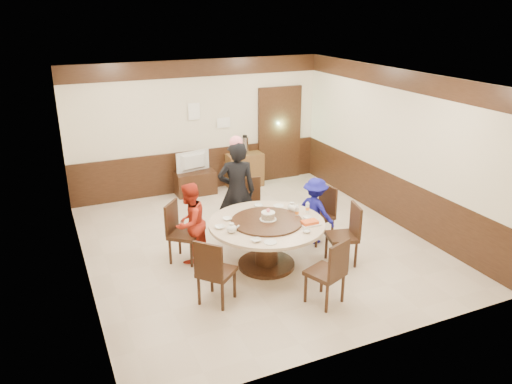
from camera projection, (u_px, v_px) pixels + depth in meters
name	position (u px, v px, depth m)	size (l,w,h in m)	color
room	(256.00, 184.00, 8.16)	(6.00, 6.04, 2.84)	beige
banquet_table	(267.00, 235.00, 7.63)	(1.77, 1.77, 0.78)	black
chair_0	(319.00, 224.00, 8.56)	(0.52, 0.52, 0.97)	black
chair_1	(251.00, 216.00, 8.89)	(0.51, 0.52, 0.97)	black
chair_2	(184.00, 243.00, 7.90)	(0.62, 0.62, 0.97)	black
chair_3	(216.00, 282.00, 6.78)	(0.62, 0.62, 0.97)	black
chair_4	(326.00, 283.00, 6.76)	(0.57, 0.58, 0.97)	black
chair_5	(343.00, 245.00, 7.82)	(0.54, 0.53, 0.97)	black
person_standing	(237.00, 192.00, 8.43)	(0.64, 0.42, 1.76)	black
person_red	(190.00, 223.00, 7.78)	(0.63, 0.49, 1.29)	#AE2817
person_blue	(315.00, 211.00, 8.43)	(0.74, 0.43, 1.15)	navy
birthday_cake	(268.00, 216.00, 7.55)	(0.26, 0.26, 0.18)	white
teapot_left	(232.00, 229.00, 7.19)	(0.17, 0.15, 0.13)	white
teapot_right	(292.00, 207.00, 7.95)	(0.17, 0.15, 0.13)	white
bowl_0	(227.00, 219.00, 7.63)	(0.14, 0.14, 0.03)	white
bowl_1	(307.00, 231.00, 7.21)	(0.12, 0.12, 0.04)	white
bowl_2	(256.00, 240.00, 6.94)	(0.14, 0.14, 0.03)	white
bowl_3	(307.00, 218.00, 7.66)	(0.12, 0.12, 0.04)	white
bowl_4	(220.00, 227.00, 7.34)	(0.15, 0.15, 0.04)	white
bowl_5	(259.00, 206.00, 8.10)	(0.15, 0.15, 0.05)	white
saucer_near	(270.00, 242.00, 6.90)	(0.18, 0.18, 0.01)	white
saucer_far	(279.00, 206.00, 8.15)	(0.18, 0.18, 0.01)	white
shrimp_platter	(310.00, 223.00, 7.46)	(0.30, 0.20, 0.06)	white
bottle_0	(297.00, 212.00, 7.72)	(0.06, 0.06, 0.16)	silver
bottle_1	(307.00, 208.00, 7.88)	(0.06, 0.06, 0.16)	silver
tv_stand	(195.00, 183.00, 10.71)	(0.85, 0.45, 0.50)	black
television	(194.00, 162.00, 10.55)	(0.76, 0.10, 0.44)	#949597
side_cabinet	(245.00, 170.00, 11.14)	(0.80, 0.40, 0.75)	brown
thermos	(245.00, 145.00, 10.94)	(0.15, 0.15, 0.38)	silver
notice_left	(194.00, 111.00, 10.40)	(0.25, 0.00, 0.35)	white
notice_right	(224.00, 123.00, 10.75)	(0.30, 0.00, 0.22)	white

